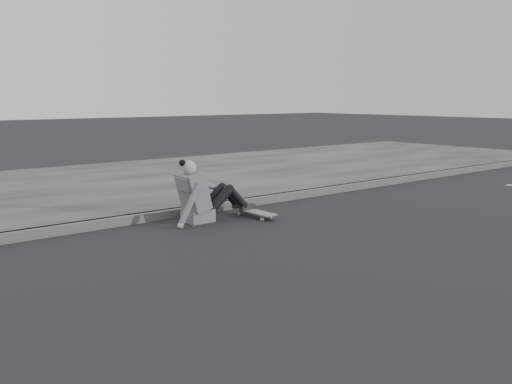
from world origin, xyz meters
The scene contains 5 objects.
ground centered at (0.00, 0.00, 0.00)m, with size 80.00×80.00×0.00m, color black.
curb centered at (0.00, 2.58, 0.06)m, with size 24.00×0.16×0.12m, color #4B4B4B.
sidewalk centered at (0.00, 5.60, 0.06)m, with size 24.00×6.00×0.12m, color #3B3B3B.
skateboard centered at (0.36, 1.86, 0.07)m, with size 0.20×0.78×0.09m.
seated_woman centered at (-0.38, 2.11, 0.36)m, with size 1.38×0.46×0.88m.
Camera 1 is at (-4.69, -4.36, 1.70)m, focal length 40.00 mm.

